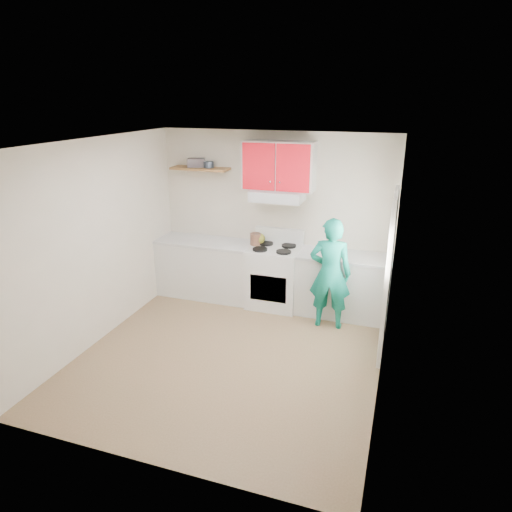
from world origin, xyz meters
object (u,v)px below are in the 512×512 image
(tin, at_px, (209,165))
(crock, at_px, (256,240))
(stove, at_px, (274,277))
(kettle, at_px, (258,238))
(person, at_px, (330,274))

(tin, xyz_separation_m, crock, (0.78, -0.09, -1.09))
(stove, height_order, kettle, kettle)
(kettle, distance_m, crock, 0.06)
(stove, distance_m, crock, 0.64)
(kettle, height_order, crock, crock)
(tin, distance_m, person, 2.47)
(kettle, relative_size, crock, 1.04)
(tin, bearing_deg, stove, -9.02)
(crock, height_order, person, person)
(tin, height_order, person, tin)
(stove, distance_m, kettle, 0.64)
(kettle, distance_m, person, 1.34)
(kettle, xyz_separation_m, person, (1.21, -0.54, -0.22))
(kettle, xyz_separation_m, crock, (-0.03, -0.05, -0.01))
(tin, bearing_deg, crock, -6.61)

